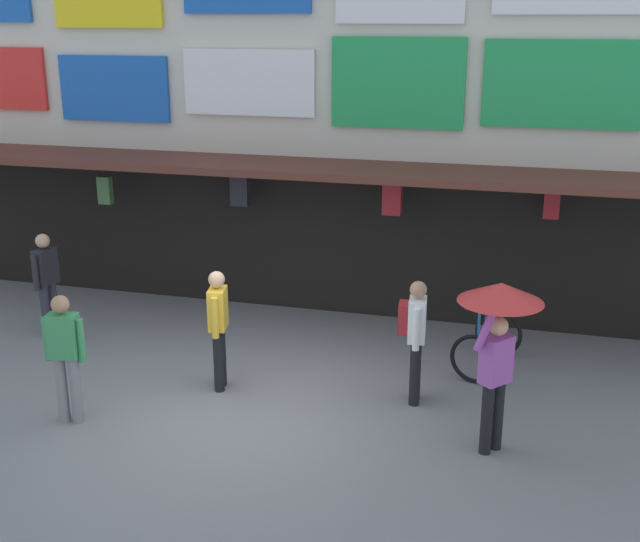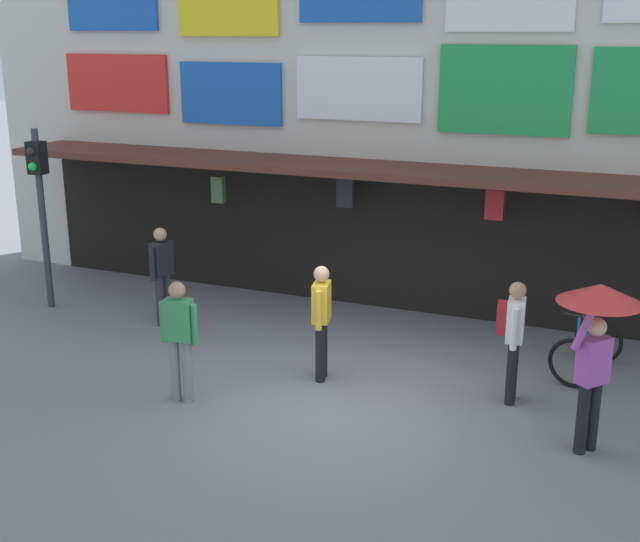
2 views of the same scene
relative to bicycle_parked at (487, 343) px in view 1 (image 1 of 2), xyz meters
The scene contains 8 objects.
ground_plane 3.71m from the bicycle_parked, 142.94° to the right, with size 80.00×80.00×0.00m, color slate.
shopfront 5.19m from the bicycle_parked, 141.43° to the left, with size 18.00×2.60×8.00m.
bicycle_parked is the anchor object (origin of this frame).
pedestrian_in_white 6.84m from the bicycle_parked, behind, with size 0.28×0.52×1.68m.
pedestrian_with_umbrella 2.66m from the bicycle_parked, 84.69° to the right, with size 0.96×0.96×2.08m.
pedestrian_in_yellow 3.86m from the bicycle_parked, 155.29° to the right, with size 0.29×0.52×1.68m.
pedestrian_in_black 5.79m from the bicycle_parked, 148.75° to the right, with size 0.53×0.27×1.68m.
pedestrian_in_green 1.68m from the bicycle_parked, 123.39° to the right, with size 0.38×0.53×1.68m.
Camera 1 is at (3.43, -8.75, 4.87)m, focal length 45.22 mm.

